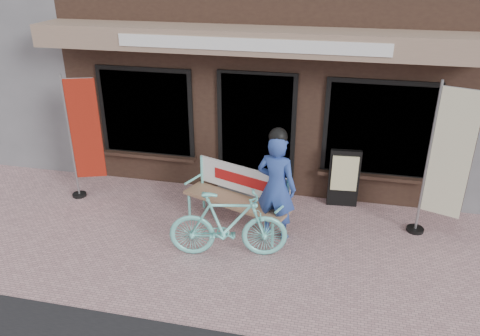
% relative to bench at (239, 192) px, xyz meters
% --- Properties ---
extents(ground, '(70.00, 70.00, 0.00)m').
position_rel_bench_xyz_m(ground, '(0.05, -0.86, -0.55)').
color(ground, '#C09295').
rests_on(ground, ground).
extents(storefront, '(7.00, 6.77, 6.00)m').
position_rel_bench_xyz_m(storefront, '(0.05, 4.10, 2.44)').
color(storefront, black).
rests_on(storefront, ground).
extents(bench, '(1.79, 1.02, 0.94)m').
position_rel_bench_xyz_m(bench, '(0.00, 0.00, 0.00)').
color(bench, '#71DED3').
rests_on(bench, ground).
extents(person, '(0.68, 0.53, 1.75)m').
position_rel_bench_xyz_m(person, '(0.62, -0.24, 0.31)').
color(person, '#2D489C').
rests_on(person, ground).
extents(bicycle, '(1.73, 0.79, 1.00)m').
position_rel_bench_xyz_m(bicycle, '(0.05, -0.88, -0.05)').
color(bicycle, '#71DED3').
rests_on(bicycle, ground).
extents(nobori_red, '(0.65, 0.34, 2.20)m').
position_rel_bench_xyz_m(nobori_red, '(-2.77, 0.34, 0.58)').
color(nobori_red, gray).
rests_on(nobori_red, ground).
extents(nobori_cream, '(0.71, 0.38, 2.40)m').
position_rel_bench_xyz_m(nobori_cream, '(2.96, 0.29, 0.68)').
color(nobori_cream, gray).
rests_on(nobori_cream, ground).
extents(menu_stand, '(0.51, 0.15, 1.01)m').
position_rel_bench_xyz_m(menu_stand, '(1.59, 0.96, -0.03)').
color(menu_stand, black).
rests_on(menu_stand, ground).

